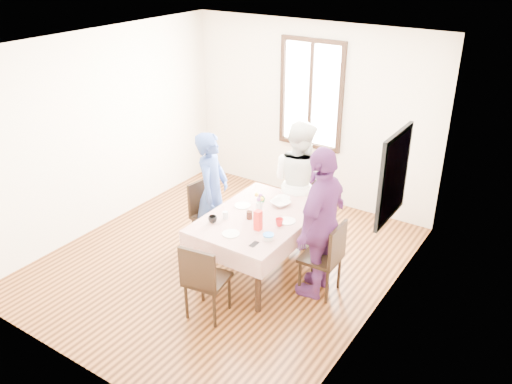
% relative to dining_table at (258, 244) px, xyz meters
% --- Properties ---
extents(ground, '(4.50, 4.50, 0.00)m').
position_rel_dining_table_xyz_m(ground, '(-0.50, -0.05, -0.38)').
color(ground, black).
rests_on(ground, ground).
extents(back_wall, '(4.00, 0.00, 4.00)m').
position_rel_dining_table_xyz_m(back_wall, '(-0.50, 2.20, 0.98)').
color(back_wall, beige).
rests_on(back_wall, ground).
extents(right_wall, '(0.00, 4.50, 4.50)m').
position_rel_dining_table_xyz_m(right_wall, '(1.50, -0.05, 0.98)').
color(right_wall, beige).
rests_on(right_wall, ground).
extents(window_frame, '(1.02, 0.06, 1.62)m').
position_rel_dining_table_xyz_m(window_frame, '(-0.50, 2.18, 1.27)').
color(window_frame, black).
rests_on(window_frame, back_wall).
extents(window_pane, '(0.90, 0.02, 1.50)m').
position_rel_dining_table_xyz_m(window_pane, '(-0.50, 2.19, 1.27)').
color(window_pane, white).
rests_on(window_pane, back_wall).
extents(art_poster, '(0.04, 0.76, 0.96)m').
position_rel_dining_table_xyz_m(art_poster, '(1.48, 0.25, 1.18)').
color(art_poster, red).
rests_on(art_poster, right_wall).
extents(dining_table, '(0.98, 1.44, 0.75)m').
position_rel_dining_table_xyz_m(dining_table, '(0.00, 0.00, 0.00)').
color(dining_table, black).
rests_on(dining_table, ground).
extents(tablecloth, '(1.10, 1.56, 0.01)m').
position_rel_dining_table_xyz_m(tablecloth, '(0.00, 0.00, 0.38)').
color(tablecloth, '#630E06').
rests_on(tablecloth, dining_table).
extents(chair_left, '(0.47, 0.47, 0.91)m').
position_rel_dining_table_xyz_m(chair_left, '(-0.82, 0.14, 0.08)').
color(chair_left, black).
rests_on(chair_left, ground).
extents(chair_right, '(0.43, 0.43, 0.91)m').
position_rel_dining_table_xyz_m(chair_right, '(0.82, 0.05, 0.08)').
color(chair_right, black).
rests_on(chair_right, ground).
extents(chair_far, '(0.45, 0.45, 0.91)m').
position_rel_dining_table_xyz_m(chair_far, '(0.00, 0.99, 0.08)').
color(chair_far, black).
rests_on(chair_far, ground).
extents(chair_near, '(0.48, 0.48, 0.91)m').
position_rel_dining_table_xyz_m(chair_near, '(0.00, -0.99, 0.08)').
color(chair_near, black).
rests_on(chair_near, ground).
extents(person_left, '(0.55, 0.68, 1.61)m').
position_rel_dining_table_xyz_m(person_left, '(-0.80, 0.14, 0.43)').
color(person_left, navy).
rests_on(person_left, ground).
extents(person_far, '(0.94, 0.81, 1.66)m').
position_rel_dining_table_xyz_m(person_far, '(0.00, 0.97, 0.46)').
color(person_far, white).
rests_on(person_far, ground).
extents(person_right, '(0.48, 1.07, 1.79)m').
position_rel_dining_table_xyz_m(person_right, '(0.80, 0.05, 0.52)').
color(person_right, '#602B67').
rests_on(person_right, ground).
extents(mug_black, '(0.11, 0.11, 0.08)m').
position_rel_dining_table_xyz_m(mug_black, '(-0.36, -0.42, 0.43)').
color(mug_black, black).
rests_on(mug_black, tablecloth).
extents(mug_flag, '(0.13, 0.13, 0.09)m').
position_rel_dining_table_xyz_m(mug_flag, '(0.32, -0.06, 0.43)').
color(mug_flag, red).
rests_on(mug_flag, tablecloth).
extents(mug_green, '(0.12, 0.12, 0.07)m').
position_rel_dining_table_xyz_m(mug_green, '(-0.17, 0.32, 0.42)').
color(mug_green, '#0C7226').
rests_on(mug_green, tablecloth).
extents(serving_bowl, '(0.29, 0.29, 0.06)m').
position_rel_dining_table_xyz_m(serving_bowl, '(0.07, 0.38, 0.42)').
color(serving_bowl, white).
rests_on(serving_bowl, tablecloth).
extents(juice_carton, '(0.08, 0.08, 0.24)m').
position_rel_dining_table_xyz_m(juice_carton, '(0.17, -0.27, 0.51)').
color(juice_carton, red).
rests_on(juice_carton, tablecloth).
extents(butter_tub, '(0.11, 0.11, 0.05)m').
position_rel_dining_table_xyz_m(butter_tub, '(0.38, -0.38, 0.41)').
color(butter_tub, white).
rests_on(butter_tub, tablecloth).
extents(jam_jar, '(0.07, 0.07, 0.10)m').
position_rel_dining_table_xyz_m(jam_jar, '(-0.05, -0.11, 0.44)').
color(jam_jar, black).
rests_on(jam_jar, tablecloth).
extents(drinking_glass, '(0.06, 0.06, 0.09)m').
position_rel_dining_table_xyz_m(drinking_glass, '(-0.29, -0.26, 0.43)').
color(drinking_glass, silver).
rests_on(drinking_glass, tablecloth).
extents(smartphone, '(0.06, 0.12, 0.01)m').
position_rel_dining_table_xyz_m(smartphone, '(0.31, -0.56, 0.39)').
color(smartphone, black).
rests_on(smartphone, tablecloth).
extents(flower_vase, '(0.07, 0.07, 0.15)m').
position_rel_dining_table_xyz_m(flower_vase, '(-0.02, 0.06, 0.46)').
color(flower_vase, silver).
rests_on(flower_vase, tablecloth).
extents(plate_left, '(0.20, 0.20, 0.01)m').
position_rel_dining_table_xyz_m(plate_left, '(-0.31, 0.11, 0.39)').
color(plate_left, white).
rests_on(plate_left, tablecloth).
extents(plate_right, '(0.20, 0.20, 0.01)m').
position_rel_dining_table_xyz_m(plate_right, '(0.35, 0.08, 0.39)').
color(plate_right, white).
rests_on(plate_right, tablecloth).
extents(plate_far, '(0.20, 0.20, 0.01)m').
position_rel_dining_table_xyz_m(plate_far, '(-0.00, 0.56, 0.39)').
color(plate_far, white).
rests_on(plate_far, tablecloth).
extents(plate_near, '(0.20, 0.20, 0.01)m').
position_rel_dining_table_xyz_m(plate_near, '(-0.03, -0.52, 0.39)').
color(plate_near, white).
rests_on(plate_near, tablecloth).
extents(butter_lid, '(0.12, 0.12, 0.01)m').
position_rel_dining_table_xyz_m(butter_lid, '(0.38, -0.38, 0.45)').
color(butter_lid, blue).
rests_on(butter_lid, butter_tub).
extents(flower_bunch, '(0.09, 0.09, 0.10)m').
position_rel_dining_table_xyz_m(flower_bunch, '(-0.02, 0.06, 0.59)').
color(flower_bunch, yellow).
rests_on(flower_bunch, flower_vase).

